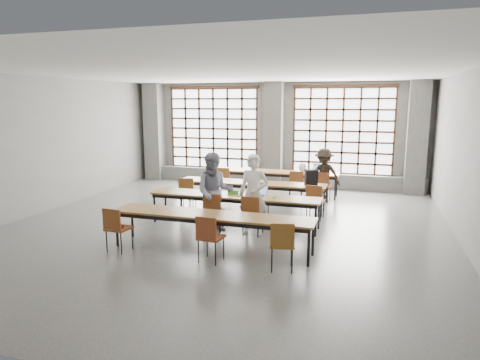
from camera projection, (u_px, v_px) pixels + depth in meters
name	position (u px, v px, depth m)	size (l,w,h in m)	color
floor	(223.00, 227.00, 9.85)	(11.00, 11.00, 0.00)	#52524F
ceiling	(222.00, 71.00, 9.21)	(11.00, 11.00, 0.00)	silver
wall_back	(276.00, 134.00, 14.70)	(10.00, 10.00, 0.00)	slate
wall_front	(44.00, 212.00, 4.36)	(10.00, 10.00, 0.00)	slate
wall_left	(39.00, 145.00, 10.97)	(11.00, 11.00, 0.00)	slate
wall_right	(472.00, 161.00, 8.09)	(11.00, 11.00, 0.00)	slate
column_left	(154.00, 132.00, 15.74)	(0.60, 0.55, 3.50)	#51514F
column_mid	(274.00, 135.00, 14.44)	(0.60, 0.55, 3.50)	#51514F
column_right	(417.00, 138.00, 13.14)	(0.60, 0.55, 3.50)	#51514F
window_left	(214.00, 129.00, 15.25)	(3.32, 0.12, 3.00)	white
window_right	(343.00, 131.00, 13.95)	(3.32, 0.12, 3.00)	white
sill_ledge	(274.00, 178.00, 14.78)	(9.80, 0.35, 0.50)	#51514F
desk_row_a	(273.00, 173.00, 13.27)	(4.00, 0.70, 0.73)	brown
desk_row_b	(251.00, 184.00, 11.48)	(4.00, 0.70, 0.73)	brown
desk_row_c	(234.00, 198.00, 9.91)	(4.00, 0.70, 0.73)	brown
desk_row_d	(211.00, 217.00, 8.23)	(4.00, 0.70, 0.73)	brown
chair_back_left	(224.00, 178.00, 13.11)	(0.44, 0.44, 0.88)	brown
chair_back_mid	(296.00, 182.00, 12.47)	(0.50, 0.51, 0.88)	brown
chair_back_right	(323.00, 184.00, 12.25)	(0.46, 0.47, 0.88)	brown
chair_mid_left	(187.00, 190.00, 11.37)	(0.49, 0.49, 0.88)	brown
chair_mid_centre	(259.00, 195.00, 10.80)	(0.44, 0.44, 0.88)	brown
chair_mid_right	(315.00, 198.00, 10.39)	(0.46, 0.46, 0.88)	brown
chair_front_left	(213.00, 208.00, 9.42)	(0.47, 0.47, 0.88)	brown
chair_front_right	(252.00, 211.00, 9.17)	(0.44, 0.44, 0.88)	brown
chair_near_left	(116.00, 225.00, 8.15)	(0.46, 0.46, 0.88)	maroon
chair_near_mid	(209.00, 234.00, 7.61)	(0.46, 0.46, 0.88)	maroon
chair_near_right	(282.00, 241.00, 7.22)	(0.50, 0.50, 0.88)	brown
student_male	(254.00, 195.00, 9.23)	(0.64, 0.42, 1.76)	white
student_female	(215.00, 192.00, 9.49)	(0.85, 0.67, 1.76)	#19254B
student_back	(324.00, 175.00, 12.32)	(0.99, 0.57, 1.54)	black
laptop_front	(259.00, 193.00, 9.83)	(0.42, 0.37, 0.26)	#B9BABE
laptop_back	(318.00, 171.00, 12.96)	(0.41, 0.37, 0.26)	#B7B8BC
mouse	(274.00, 197.00, 9.60)	(0.10, 0.06, 0.04)	silver
green_box	(233.00, 192.00, 9.98)	(0.25, 0.09, 0.09)	#358A2D
phone	(240.00, 196.00, 9.75)	(0.13, 0.06, 0.01)	black
paper_sheet_a	(230.00, 180.00, 11.69)	(0.30, 0.21, 0.00)	white
paper_sheet_c	(255.00, 182.00, 11.44)	(0.30, 0.21, 0.00)	white
backpack	(311.00, 177.00, 11.02)	(0.32, 0.20, 0.40)	black
plastic_bag	(303.00, 168.00, 13.02)	(0.26, 0.21, 0.29)	silver
red_pouch	(119.00, 226.00, 8.23)	(0.20, 0.08, 0.06)	#A4141C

